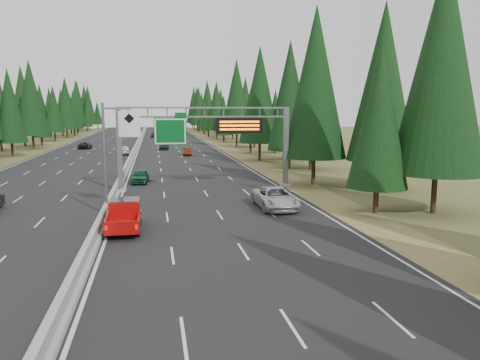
# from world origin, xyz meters

# --- Properties ---
(road) EXTENTS (32.00, 260.00, 0.08)m
(road) POSITION_xyz_m (0.00, 80.00, 0.04)
(road) COLOR black
(road) RESTS_ON ground
(shoulder_right) EXTENTS (3.60, 260.00, 0.06)m
(shoulder_right) POSITION_xyz_m (17.80, 80.00, 0.03)
(shoulder_right) COLOR olive
(shoulder_right) RESTS_ON ground
(shoulder_left) EXTENTS (3.60, 260.00, 0.06)m
(shoulder_left) POSITION_xyz_m (-17.80, 80.00, 0.03)
(shoulder_left) COLOR brown
(shoulder_left) RESTS_ON ground
(median_barrier) EXTENTS (0.70, 260.00, 0.85)m
(median_barrier) POSITION_xyz_m (0.00, 80.00, 0.41)
(median_barrier) COLOR gray
(median_barrier) RESTS_ON road
(sign_gantry) EXTENTS (16.75, 0.98, 7.80)m
(sign_gantry) POSITION_xyz_m (8.92, 34.88, 5.27)
(sign_gantry) COLOR slate
(sign_gantry) RESTS_ON road
(hov_sign_pole) EXTENTS (2.80, 0.50, 8.00)m
(hov_sign_pole) POSITION_xyz_m (0.58, 24.97, 4.72)
(hov_sign_pole) COLOR slate
(hov_sign_pole) RESTS_ON road
(tree_row_right) EXTENTS (12.12, 244.46, 18.84)m
(tree_row_right) POSITION_xyz_m (21.84, 69.89, 9.43)
(tree_row_right) COLOR black
(tree_row_right) RESTS_ON ground
(tree_row_left) EXTENTS (11.25, 243.63, 18.82)m
(tree_row_left) POSITION_xyz_m (-22.16, 80.40, 9.14)
(tree_row_left) COLOR black
(tree_row_left) RESTS_ON ground
(silver_minivan) EXTENTS (2.75, 5.84, 1.61)m
(silver_minivan) POSITION_xyz_m (12.54, 25.03, 0.89)
(silver_minivan) COLOR #B4B3B9
(silver_minivan) RESTS_ON road
(red_pickup) EXTENTS (1.98, 5.54, 1.81)m
(red_pickup) POSITION_xyz_m (1.50, 20.75, 1.08)
(red_pickup) COLOR black
(red_pickup) RESTS_ON road
(car_ahead_green) EXTENTS (1.90, 4.15, 1.38)m
(car_ahead_green) POSITION_xyz_m (1.98, 40.00, 0.77)
(car_ahead_green) COLOR #12522D
(car_ahead_green) RESTS_ON road
(car_ahead_dkred) EXTENTS (1.64, 3.98, 1.28)m
(car_ahead_dkred) POSITION_xyz_m (9.01, 69.51, 0.72)
(car_ahead_dkred) COLOR #511B0B
(car_ahead_dkred) RESTS_ON road
(car_ahead_dkgrey) EXTENTS (1.99, 4.46, 1.27)m
(car_ahead_dkgrey) POSITION_xyz_m (5.44, 82.19, 0.72)
(car_ahead_dkgrey) COLOR black
(car_ahead_dkgrey) RESTS_ON road
(car_ahead_white) EXTENTS (2.95, 6.04, 1.65)m
(car_ahead_white) POSITION_xyz_m (5.66, 112.48, 0.91)
(car_ahead_white) COLOR white
(car_ahead_white) RESTS_ON road
(car_ahead_far) EXTENTS (2.01, 4.51, 1.51)m
(car_ahead_far) POSITION_xyz_m (3.78, 124.47, 0.83)
(car_ahead_far) COLOR black
(car_ahead_far) RESTS_ON road
(car_onc_white) EXTENTS (2.31, 4.77, 1.57)m
(car_onc_white) POSITION_xyz_m (-1.50, 72.91, 0.86)
(car_onc_white) COLOR silver
(car_onc_white) RESTS_ON road
(car_onc_far) EXTENTS (2.46, 5.07, 1.39)m
(car_onc_far) POSITION_xyz_m (-9.93, 87.56, 0.77)
(car_onc_far) COLOR black
(car_onc_far) RESTS_ON road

